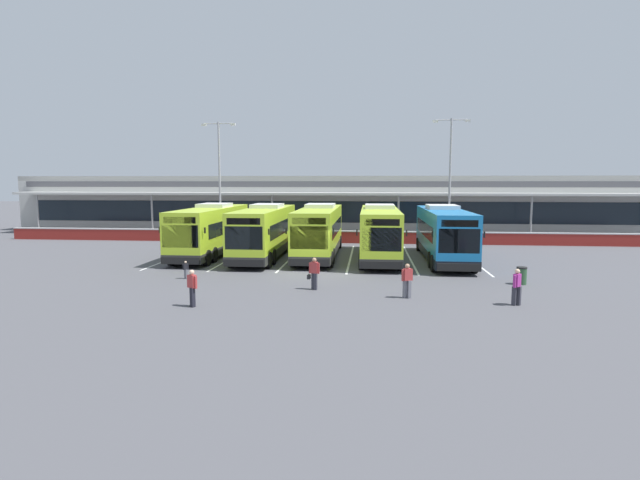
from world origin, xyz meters
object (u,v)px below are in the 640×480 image
at_px(pedestrian_with_handbag, 314,273).
at_px(lamp_post_centre, 450,172).
at_px(coach_bus_left_centre, 265,232).
at_px(pedestrian_approaching_bus, 517,286).
at_px(litter_bin, 521,276).
at_px(pedestrian_child, 186,269).
at_px(coach_bus_centre, 319,232).
at_px(pedestrian_near_bin, 407,280).
at_px(pedestrian_in_dark_coat, 192,287).
at_px(lamp_post_west, 220,172).
at_px(coach_bus_rightmost, 443,235).
at_px(coach_bus_leftmost, 211,231).
at_px(coach_bus_right_centre, 380,233).

distance_m(pedestrian_with_handbag, lamp_post_centre, 24.18).
distance_m(coach_bus_left_centre, pedestrian_approaching_bus, 18.94).
distance_m(lamp_post_centre, litter_bin, 19.91).
bearing_deg(pedestrian_child, lamp_post_centre, 48.09).
relative_size(coach_bus_centre, pedestrian_with_handbag, 7.50).
bearing_deg(coach_bus_left_centre, pedestrian_near_bin, -52.13).
height_order(pedestrian_in_dark_coat, lamp_post_west, lamp_post_west).
xyz_separation_m(pedestrian_with_handbag, lamp_post_west, (-11.53, 22.08, 5.43)).
xyz_separation_m(pedestrian_child, litter_bin, (18.23, 0.30, -0.07)).
height_order(coach_bus_rightmost, pedestrian_child, coach_bus_rightmost).
bearing_deg(coach_bus_left_centre, pedestrian_in_dark_coat, -90.54).
relative_size(coach_bus_leftmost, coach_bus_centre, 1.00).
bearing_deg(pedestrian_child, litter_bin, 0.95).
bearing_deg(coach_bus_leftmost, pedestrian_with_handbag, -51.11).
distance_m(pedestrian_with_handbag, pedestrian_approaching_bus, 9.48).
height_order(coach_bus_left_centre, litter_bin, coach_bus_left_centre).
xyz_separation_m(pedestrian_near_bin, lamp_post_west, (-16.05, 23.48, 5.42)).
bearing_deg(coach_bus_right_centre, coach_bus_leftmost, 177.99).
bearing_deg(lamp_post_centre, pedestrian_approaching_bus, -91.70).
distance_m(pedestrian_in_dark_coat, litter_bin, 16.87).
bearing_deg(coach_bus_right_centre, pedestrian_child, -142.12).
xyz_separation_m(pedestrian_approaching_bus, lamp_post_centre, (0.71, 23.70, 5.42)).
distance_m(coach_bus_leftmost, coach_bus_right_centre, 12.33).
height_order(coach_bus_leftmost, lamp_post_west, lamp_post_west).
bearing_deg(litter_bin, coach_bus_leftmost, 156.30).
bearing_deg(coach_bus_centre, litter_bin, -36.87).
distance_m(pedestrian_in_dark_coat, lamp_post_west, 27.40).
xyz_separation_m(coach_bus_right_centre, pedestrian_approaching_bus, (5.73, -12.86, -0.91)).
distance_m(coach_bus_right_centre, litter_bin, 11.06).
height_order(pedestrian_in_dark_coat, lamp_post_centre, lamp_post_centre).
distance_m(coach_bus_left_centre, pedestrian_child, 8.95).
bearing_deg(coach_bus_left_centre, pedestrian_approaching_bus, -42.60).
relative_size(coach_bus_leftmost, coach_bus_rightmost, 1.00).
bearing_deg(coach_bus_rightmost, lamp_post_west, 148.48).
distance_m(pedestrian_child, litter_bin, 18.23).
xyz_separation_m(pedestrian_approaching_bus, litter_bin, (1.58, 4.67, -0.41)).
relative_size(pedestrian_near_bin, pedestrian_approaching_bus, 1.00).
bearing_deg(pedestrian_with_handbag, pedestrian_approaching_bus, -14.11).
distance_m(coach_bus_centre, pedestrian_near_bin, 13.64).
relative_size(pedestrian_with_handbag, pedestrian_approaching_bus, 1.00).
relative_size(coach_bus_leftmost, pedestrian_near_bin, 7.50).
height_order(coach_bus_leftmost, coach_bus_rightmost, same).
bearing_deg(pedestrian_with_handbag, coach_bus_left_centre, 114.26).
xyz_separation_m(coach_bus_right_centre, lamp_post_centre, (6.43, 10.83, 4.50)).
relative_size(coach_bus_rightmost, lamp_post_west, 1.10).
distance_m(coach_bus_leftmost, pedestrian_in_dark_coat, 15.47).
xyz_separation_m(pedestrian_approaching_bus, lamp_post_west, (-20.73, 24.39, 5.42)).
distance_m(coach_bus_centre, pedestrian_with_handbag, 11.17).
bearing_deg(pedestrian_with_handbag, coach_bus_centre, 94.48).
height_order(pedestrian_approaching_bus, lamp_post_centre, lamp_post_centre).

